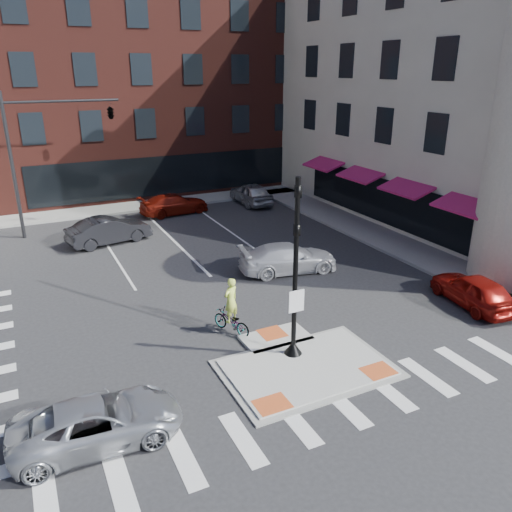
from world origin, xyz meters
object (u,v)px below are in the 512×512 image
bg_car_silver (251,193)px  cyclist (231,315)px  silver_suv (98,422)px  white_pickup (288,258)px  red_sedan (474,290)px  bg_car_red (174,204)px  bg_car_dark (109,230)px

bg_car_silver → cyclist: (-8.63, -16.37, -0.04)m
silver_suv → cyclist: 6.51m
white_pickup → red_sedan: bearing=-133.0°
silver_suv → bg_car_silver: size_ratio=0.97×
silver_suv → bg_car_red: bg_car_red is taller
bg_car_red → cyclist: (-2.95, -16.27, 0.06)m
silver_suv → bg_car_red: 21.65m
bg_car_dark → bg_car_red: 6.52m
bg_car_red → cyclist: 16.54m
bg_car_silver → bg_car_red: size_ratio=0.98×
red_sedan → cyclist: (-9.72, 2.27, 0.05)m
cyclist → bg_car_silver: bearing=-141.6°
white_pickup → bg_car_red: bearing=18.1°
red_sedan → white_pickup: size_ratio=0.84×
white_pickup → bg_car_dark: size_ratio=1.04×
silver_suv → bg_car_silver: bearing=-32.4°
red_sedan → bg_car_silver: 18.67m
bg_car_dark → cyclist: bearing=177.9°
white_pickup → bg_car_silver: bearing=-8.0°
bg_car_dark → bg_car_silver: bg_car_silver is taller
silver_suv → red_sedan: size_ratio=1.10×
red_sedan → white_pickup: white_pickup is taller
silver_suv → bg_car_dark: size_ratio=0.97×
bg_car_dark → bg_car_silver: 11.51m
white_pickup → cyclist: (-4.77, -4.20, 0.04)m
cyclist → white_pickup: bearing=-162.4°
bg_car_dark → silver_suv: bearing=156.5°
bg_car_dark → cyclist: 12.28m
silver_suv → bg_car_dark: (3.27, 15.83, 0.14)m
silver_suv → bg_car_red: bearing=-20.1°
white_pickup → bg_car_dark: 10.45m
bg_car_dark → white_pickup: bearing=-150.9°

